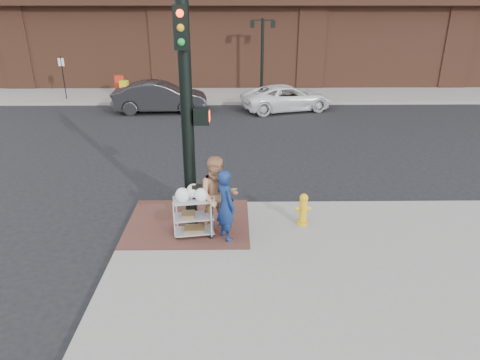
{
  "coord_description": "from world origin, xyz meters",
  "views": [
    {
      "loc": [
        0.48,
        -7.92,
        4.87
      ],
      "look_at": [
        0.6,
        0.82,
        1.25
      ],
      "focal_mm": 32.0,
      "sensor_mm": 36.0,
      "label": 1
    }
  ],
  "objects_px": {
    "sedan_dark": "(160,97)",
    "utility_cart": "(193,213)",
    "lamp_post": "(262,49)",
    "traffic_signal_pole": "(188,110)",
    "woman_blue": "(226,205)",
    "fire_hydrant": "(303,209)",
    "minivan_white": "(287,98)",
    "pedestrian_tan": "(218,196)"
  },
  "relations": [
    {
      "from": "sedan_dark",
      "to": "utility_cart",
      "type": "distance_m",
      "value": 12.45
    },
    {
      "from": "lamp_post",
      "to": "sedan_dark",
      "type": "xyz_separation_m",
      "value": [
        -5.07,
        -3.5,
        -1.89
      ]
    },
    {
      "from": "traffic_signal_pole",
      "to": "woman_blue",
      "type": "xyz_separation_m",
      "value": [
        0.77,
        -0.59,
        -1.89
      ]
    },
    {
      "from": "woman_blue",
      "to": "fire_hydrant",
      "type": "height_order",
      "value": "woman_blue"
    },
    {
      "from": "lamp_post",
      "to": "utility_cart",
      "type": "relative_size",
      "value": 3.42
    },
    {
      "from": "lamp_post",
      "to": "minivan_white",
      "type": "distance_m",
      "value": 3.93
    },
    {
      "from": "lamp_post",
      "to": "sedan_dark",
      "type": "relative_size",
      "value": 0.91
    },
    {
      "from": "woman_blue",
      "to": "pedestrian_tan",
      "type": "height_order",
      "value": "pedestrian_tan"
    },
    {
      "from": "traffic_signal_pole",
      "to": "utility_cart",
      "type": "bearing_deg",
      "value": -81.5
    },
    {
      "from": "woman_blue",
      "to": "minivan_white",
      "type": "relative_size",
      "value": 0.36
    },
    {
      "from": "minivan_white",
      "to": "woman_blue",
      "type": "bearing_deg",
      "value": 151.39
    },
    {
      "from": "sedan_dark",
      "to": "fire_hydrant",
      "type": "bearing_deg",
      "value": -159.06
    },
    {
      "from": "traffic_signal_pole",
      "to": "sedan_dark",
      "type": "relative_size",
      "value": 1.13
    },
    {
      "from": "sedan_dark",
      "to": "minivan_white",
      "type": "bearing_deg",
      "value": -89.96
    },
    {
      "from": "woman_blue",
      "to": "pedestrian_tan",
      "type": "distance_m",
      "value": 0.31
    },
    {
      "from": "woman_blue",
      "to": "fire_hydrant",
      "type": "distance_m",
      "value": 1.89
    },
    {
      "from": "woman_blue",
      "to": "sedan_dark",
      "type": "xyz_separation_m",
      "value": [
        -3.36,
        12.31,
        -0.21
      ]
    },
    {
      "from": "sedan_dark",
      "to": "utility_cart",
      "type": "bearing_deg",
      "value": -170.3
    },
    {
      "from": "lamp_post",
      "to": "fire_hydrant",
      "type": "height_order",
      "value": "lamp_post"
    },
    {
      "from": "lamp_post",
      "to": "traffic_signal_pole",
      "type": "relative_size",
      "value": 0.8
    },
    {
      "from": "woman_blue",
      "to": "fire_hydrant",
      "type": "bearing_deg",
      "value": -101.46
    },
    {
      "from": "lamp_post",
      "to": "fire_hydrant",
      "type": "xyz_separation_m",
      "value": [
        0.04,
        -15.21,
        -2.08
      ]
    },
    {
      "from": "lamp_post",
      "to": "traffic_signal_pole",
      "type": "bearing_deg",
      "value": -99.24
    },
    {
      "from": "pedestrian_tan",
      "to": "minivan_white",
      "type": "distance_m",
      "value": 12.7
    },
    {
      "from": "pedestrian_tan",
      "to": "utility_cart",
      "type": "relative_size",
      "value": 1.52
    },
    {
      "from": "pedestrian_tan",
      "to": "utility_cart",
      "type": "height_order",
      "value": "pedestrian_tan"
    },
    {
      "from": "woman_blue",
      "to": "sedan_dark",
      "type": "bearing_deg",
      "value": -15.21
    },
    {
      "from": "lamp_post",
      "to": "minivan_white",
      "type": "height_order",
      "value": "lamp_post"
    },
    {
      "from": "fire_hydrant",
      "to": "traffic_signal_pole",
      "type": "bearing_deg",
      "value": -179.65
    },
    {
      "from": "lamp_post",
      "to": "pedestrian_tan",
      "type": "bearing_deg",
      "value": -96.89
    },
    {
      "from": "sedan_dark",
      "to": "fire_hydrant",
      "type": "xyz_separation_m",
      "value": [
        5.11,
        -11.71,
        -0.19
      ]
    },
    {
      "from": "pedestrian_tan",
      "to": "minivan_white",
      "type": "height_order",
      "value": "pedestrian_tan"
    },
    {
      "from": "pedestrian_tan",
      "to": "lamp_post",
      "type": "bearing_deg",
      "value": 74.56
    },
    {
      "from": "lamp_post",
      "to": "traffic_signal_pole",
      "type": "height_order",
      "value": "traffic_signal_pole"
    },
    {
      "from": "pedestrian_tan",
      "to": "fire_hydrant",
      "type": "height_order",
      "value": "pedestrian_tan"
    },
    {
      "from": "woman_blue",
      "to": "utility_cart",
      "type": "height_order",
      "value": "woman_blue"
    },
    {
      "from": "lamp_post",
      "to": "utility_cart",
      "type": "distance_m",
      "value": 15.97
    },
    {
      "from": "traffic_signal_pole",
      "to": "sedan_dark",
      "type": "distance_m",
      "value": 12.19
    },
    {
      "from": "pedestrian_tan",
      "to": "sedan_dark",
      "type": "distance_m",
      "value": 12.49
    },
    {
      "from": "lamp_post",
      "to": "fire_hydrant",
      "type": "bearing_deg",
      "value": -89.86
    },
    {
      "from": "sedan_dark",
      "to": "minivan_white",
      "type": "relative_size",
      "value": 1.0
    },
    {
      "from": "lamp_post",
      "to": "fire_hydrant",
      "type": "relative_size",
      "value": 5.23
    }
  ]
}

